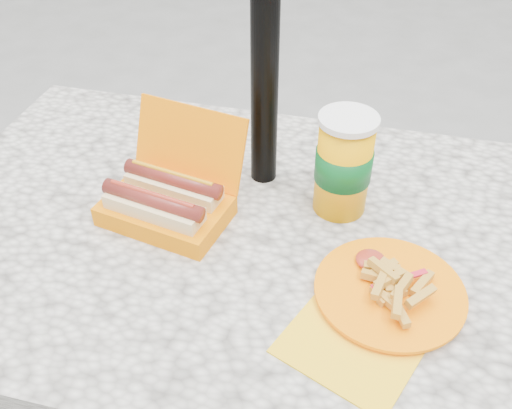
% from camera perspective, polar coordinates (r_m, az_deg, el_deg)
% --- Properties ---
extents(picnic_table, '(1.20, 0.80, 0.75)m').
position_cam_1_polar(picnic_table, '(1.09, -1.24, -6.54)').
color(picnic_table, beige).
rests_on(picnic_table, ground).
extents(umbrella_pole, '(0.05, 0.05, 2.20)m').
position_cam_1_polar(umbrella_pole, '(0.97, 0.95, 19.71)').
color(umbrella_pole, black).
rests_on(umbrella_pole, ground).
extents(hotdog_box, '(0.25, 0.23, 0.17)m').
position_cam_1_polar(hotdog_box, '(1.03, -8.90, 0.50)').
color(hotdog_box, '#FF7B00').
rests_on(hotdog_box, picnic_table).
extents(fries_plate, '(0.28, 0.34, 0.05)m').
position_cam_1_polar(fries_plate, '(0.92, 12.93, -8.67)').
color(fries_plate, yellow).
rests_on(fries_plate, picnic_table).
extents(soda_cup, '(0.10, 0.10, 0.19)m').
position_cam_1_polar(soda_cup, '(1.01, 8.75, 4.01)').
color(soda_cup, '#FFA500').
rests_on(soda_cup, picnic_table).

